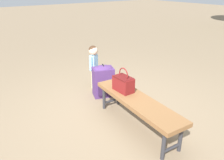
# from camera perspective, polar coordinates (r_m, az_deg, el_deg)

# --- Properties ---
(ground_plane) EXTENTS (40.00, 40.00, 0.00)m
(ground_plane) POSITION_cam_1_polar(r_m,az_deg,el_deg) (3.68, 0.83, -8.49)
(ground_plane) COLOR #7F6B51
(ground_plane) RESTS_ON ground
(park_bench) EXTENTS (1.62, 0.51, 0.45)m
(park_bench) POSITION_cam_1_polar(r_m,az_deg,el_deg) (3.20, 6.40, -5.78)
(park_bench) COLOR brown
(park_bench) RESTS_ON ground
(handbag) EXTENTS (0.32, 0.19, 0.37)m
(handbag) POSITION_cam_1_polar(r_m,az_deg,el_deg) (3.34, 2.88, -0.80)
(handbag) COLOR maroon
(handbag) RESTS_ON park_bench
(child_standing) EXTENTS (0.17, 0.22, 0.86)m
(child_standing) POSITION_cam_1_polar(r_m,az_deg,el_deg) (4.38, -4.68, 4.99)
(child_standing) COLOR #CCCC8C
(child_standing) RESTS_ON ground
(backpack_large) EXTENTS (0.39, 0.44, 0.62)m
(backpack_large) POSITION_cam_1_polar(r_m,az_deg,el_deg) (4.12, -2.24, 0.01)
(backpack_large) COLOR #4C2D66
(backpack_large) RESTS_ON ground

